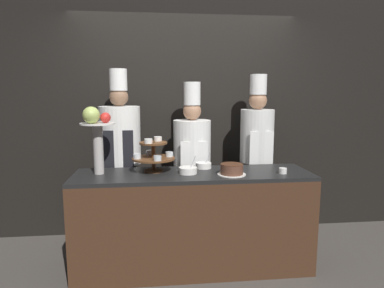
# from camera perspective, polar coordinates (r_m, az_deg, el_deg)

# --- Properties ---
(ground_plane) EXTENTS (14.00, 14.00, 0.00)m
(ground_plane) POSITION_cam_1_polar(r_m,az_deg,el_deg) (3.19, 0.83, -22.31)
(ground_plane) COLOR #47423D
(wall_back) EXTENTS (10.00, 0.06, 2.80)m
(wall_back) POSITION_cam_1_polar(r_m,az_deg,el_deg) (3.97, -1.31, 5.12)
(wall_back) COLOR black
(wall_back) RESTS_ON ground_plane
(buffet_counter) EXTENTS (2.15, 0.59, 0.92)m
(buffet_counter) POSITION_cam_1_polar(r_m,az_deg,el_deg) (3.26, 0.20, -12.69)
(buffet_counter) COLOR #422819
(buffet_counter) RESTS_ON ground_plane
(tiered_stand) EXTENTS (0.40, 0.40, 0.32)m
(tiered_stand) POSITION_cam_1_polar(r_m,az_deg,el_deg) (3.16, -6.44, -1.80)
(tiered_stand) COLOR brown
(tiered_stand) RESTS_ON buffet_counter
(fruit_pedestal) EXTENTS (0.30, 0.30, 0.60)m
(fruit_pedestal) POSITION_cam_1_polar(r_m,az_deg,el_deg) (3.11, -15.68, 2.29)
(fruit_pedestal) COLOR #B2ADA8
(fruit_pedestal) RESTS_ON buffet_counter
(cake_round) EXTENTS (0.25, 0.25, 0.10)m
(cake_round) POSITION_cam_1_polar(r_m,az_deg,el_deg) (3.05, 6.63, -4.25)
(cake_round) COLOR white
(cake_round) RESTS_ON buffet_counter
(cup_white) EXTENTS (0.07, 0.07, 0.05)m
(cup_white) POSITION_cam_1_polar(r_m,az_deg,el_deg) (3.20, 14.90, -4.32)
(cup_white) COLOR white
(cup_white) RESTS_ON buffet_counter
(serving_bowl_near) EXTENTS (0.16, 0.16, 0.16)m
(serving_bowl_near) POSITION_cam_1_polar(r_m,az_deg,el_deg) (3.09, -0.67, -4.41)
(serving_bowl_near) COLOR white
(serving_bowl_near) RESTS_ON buffet_counter
(serving_bowl_far) EXTENTS (0.15, 0.15, 0.16)m
(serving_bowl_far) POSITION_cam_1_polar(r_m,az_deg,el_deg) (3.31, 1.94, -3.57)
(serving_bowl_far) COLOR white
(serving_bowl_far) RESTS_ON buffet_counter
(chef_left) EXTENTS (0.42, 0.42, 1.87)m
(chef_left) POSITION_cam_1_polar(r_m,az_deg,el_deg) (3.62, -11.82, -1.41)
(chef_left) COLOR #38332D
(chef_left) RESTS_ON ground_plane
(chef_center_left) EXTENTS (0.39, 0.39, 1.75)m
(chef_center_left) POSITION_cam_1_polar(r_m,az_deg,el_deg) (3.64, 0.02, -2.51)
(chef_center_left) COLOR #28282D
(chef_center_left) RESTS_ON ground_plane
(chef_center_right) EXTENTS (0.36, 0.36, 1.83)m
(chef_center_right) POSITION_cam_1_polar(r_m,az_deg,el_deg) (3.77, 10.70, -1.10)
(chef_center_right) COLOR #38332D
(chef_center_right) RESTS_ON ground_plane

